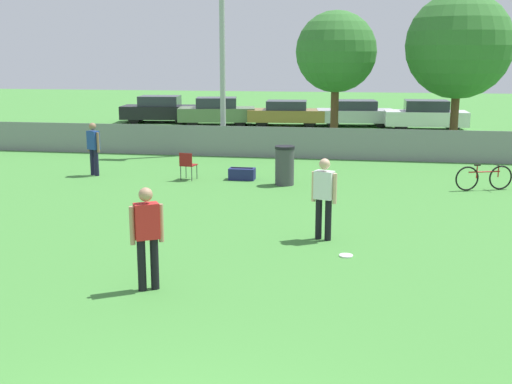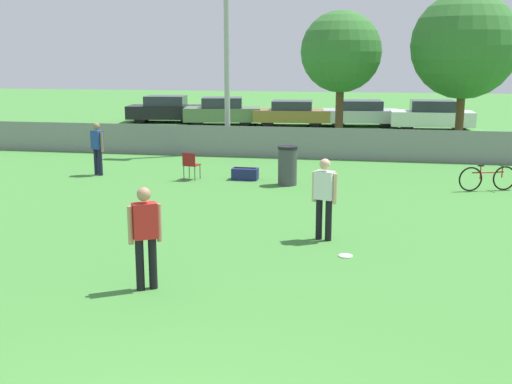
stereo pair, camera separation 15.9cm
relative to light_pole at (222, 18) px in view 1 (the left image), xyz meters
The scene contains 17 objects.
fence_backline 5.66m from the light_pole, 11.34° to the right, with size 25.90×0.07×1.21m.
light_pole is the anchor object (origin of this frame).
tree_near_pole 5.12m from the light_pole, 38.06° to the left, with size 3.21×3.21×5.32m.
tree_far_right 9.18m from the light_pole, 19.53° to the left, with size 4.06×4.06×5.97m.
player_receiver_white 12.35m from the light_pole, 67.61° to the right, with size 0.50×0.32×1.63m.
player_defender_red 14.74m from the light_pole, 82.01° to the right, with size 0.46×0.38×1.63m.
spectator_in_blue 7.04m from the light_pole, 119.44° to the right, with size 0.46×0.35×1.60m.
frisbee_disc 13.72m from the light_pole, 67.32° to the right, with size 0.26×0.26×0.03m.
folding_chair_sideline 6.88m from the light_pole, 88.65° to the right, with size 0.47×0.47×0.81m.
bicycle_sideline 10.92m from the light_pole, 32.32° to the right, with size 1.56×0.63×0.72m.
trash_bin 7.61m from the light_pole, 61.40° to the right, with size 0.56×0.56×1.10m.
gear_bag_sideline 7.03m from the light_pole, 71.33° to the right, with size 0.75×0.41×0.36m.
parked_car_dark 12.64m from the light_pole, 119.39° to the left, with size 4.24×2.30×1.43m.
parked_car_olive 10.77m from the light_pole, 104.66° to the left, with size 4.20×2.46×1.43m.
parked_car_tan 10.79m from the light_pole, 83.46° to the left, with size 4.03×2.07×1.29m.
parked_car_silver 12.03m from the light_pole, 65.71° to the left, with size 4.11×2.33×1.32m.
parked_car_white 12.93m from the light_pole, 48.83° to the left, with size 3.96×1.84×1.43m.
Camera 1 is at (1.65, -4.39, 3.58)m, focal length 45.00 mm.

